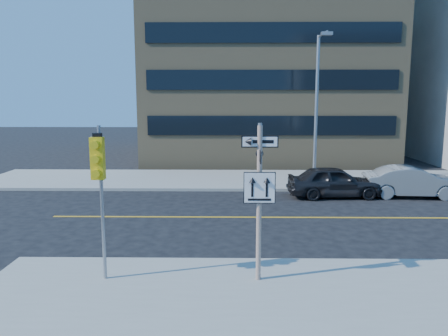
{
  "coord_description": "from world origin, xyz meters",
  "views": [
    {
      "loc": [
        -0.73,
        -13.28,
        4.82
      ],
      "look_at": [
        -0.98,
        4.0,
        2.04
      ],
      "focal_mm": 35.0,
      "sensor_mm": 36.0,
      "label": 1
    }
  ],
  "objects_px": {
    "parked_car_b": "(412,182)",
    "streetlight_a": "(317,99)",
    "traffic_signal": "(99,171)",
    "sign_pole": "(259,194)",
    "parked_car_a": "(334,182)"
  },
  "relations": [
    {
      "from": "parked_car_b",
      "to": "parked_car_a",
      "type": "bearing_deg",
      "value": 94.95
    },
    {
      "from": "parked_car_b",
      "to": "streetlight_a",
      "type": "distance_m",
      "value": 6.49
    },
    {
      "from": "streetlight_a",
      "to": "traffic_signal",
      "type": "bearing_deg",
      "value": -120.8
    },
    {
      "from": "traffic_signal",
      "to": "parked_car_b",
      "type": "distance_m",
      "value": 16.25
    },
    {
      "from": "sign_pole",
      "to": "parked_car_b",
      "type": "relative_size",
      "value": 0.88
    },
    {
      "from": "sign_pole",
      "to": "streetlight_a",
      "type": "distance_m",
      "value": 14.05
    },
    {
      "from": "traffic_signal",
      "to": "parked_car_b",
      "type": "relative_size",
      "value": 0.87
    },
    {
      "from": "sign_pole",
      "to": "traffic_signal",
      "type": "relative_size",
      "value": 1.02
    },
    {
      "from": "parked_car_b",
      "to": "streetlight_a",
      "type": "xyz_separation_m",
      "value": [
        -4.19,
        2.92,
        4.0
      ]
    },
    {
      "from": "sign_pole",
      "to": "traffic_signal",
      "type": "bearing_deg",
      "value": -177.89
    },
    {
      "from": "traffic_signal",
      "to": "parked_car_a",
      "type": "bearing_deg",
      "value": 51.34
    },
    {
      "from": "sign_pole",
      "to": "parked_car_b",
      "type": "height_order",
      "value": "sign_pole"
    },
    {
      "from": "sign_pole",
      "to": "parked_car_b",
      "type": "xyz_separation_m",
      "value": [
        8.19,
        10.35,
        -1.68
      ]
    },
    {
      "from": "parked_car_a",
      "to": "parked_car_b",
      "type": "bearing_deg",
      "value": -92.88
    },
    {
      "from": "traffic_signal",
      "to": "sign_pole",
      "type": "bearing_deg",
      "value": 2.11
    }
  ]
}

